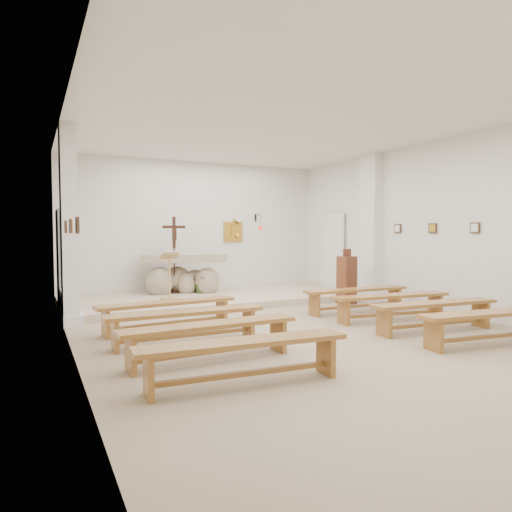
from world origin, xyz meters
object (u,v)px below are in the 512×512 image
altar (183,276)px  donation_pedestal (347,279)px  bench_right_third (435,309)px  bench_right_fourth (490,320)px  bench_left_front (168,309)px  bench_right_front (356,294)px  bench_left_second (186,319)px  bench_left_third (211,333)px  crucifix_stand (174,249)px  bench_right_second (391,301)px  bench_left_fourth (244,351)px  lectern (170,276)px

altar → donation_pedestal: (3.13, -2.42, 0.00)m
bench_right_third → bench_right_fourth: bearing=-85.1°
bench_left_front → bench_right_front: size_ratio=1.01×
donation_pedestal → bench_right_third: bearing=-106.0°
donation_pedestal → bench_left_front: size_ratio=0.53×
bench_left_second → bench_left_third: same height
bench_left_third → bench_right_front: bearing=24.6°
altar → bench_left_third: 5.62m
bench_left_third → crucifix_stand: bearing=75.8°
altar → crucifix_stand: crucifix_stand is taller
bench_right_second → bench_right_fourth: size_ratio=1.00×
altar → bench_left_second: 4.65m
bench_left_front → bench_left_third: bearing=-95.0°
bench_left_fourth → bench_right_fourth: size_ratio=1.00×
lectern → bench_right_front: bearing=-39.1°
bench_right_front → lectern: bearing=144.6°
bench_right_front → bench_left_fourth: bearing=-141.0°
bench_left_front → bench_left_second: same height
bench_right_second → donation_pedestal: bearing=81.6°
bench_left_fourth → bench_right_fourth: (3.92, 0.00, 0.00)m
bench_left_front → bench_right_third: bearing=-32.2°
altar → donation_pedestal: donation_pedestal is taller
bench_right_second → bench_right_third: (0.00, -1.01, 0.00)m
lectern → bench_right_front: lectern is taller
bench_left_third → bench_left_second: bearing=87.4°
altar → crucifix_stand: bearing=-162.5°
crucifix_stand → bench_left_fourth: (-1.11, -6.46, -0.86)m
bench_right_front → bench_left_third: 4.41m
bench_right_front → bench_left_third: same height
donation_pedestal → bench_left_third: (-4.46, -3.04, -0.18)m
donation_pedestal → bench_right_fourth: donation_pedestal is taller
altar → bench_right_second: bearing=-45.4°
bench_right_second → bench_right_front: bearing=96.5°
lectern → bench_left_front: size_ratio=0.46×
crucifix_stand → bench_right_fourth: bearing=-65.4°
bench_left_second → bench_right_second: 3.92m
bench_left_second → crucifix_stand: bearing=76.5°
donation_pedestal → altar: bearing=136.3°
lectern → bench_right_second: 4.70m
donation_pedestal → bench_left_third: bearing=-151.7°
bench_left_front → bench_right_fourth: (3.92, -3.03, 0.00)m
altar → bench_right_second: (2.59, -4.45, -0.18)m
crucifix_stand → bench_right_front: crucifix_stand is taller
donation_pedestal → bench_right_second: donation_pedestal is taller
lectern → bench_right_third: (3.21, -4.42, -0.31)m
crucifix_stand → bench_left_second: bearing=-103.0°
bench_left_second → bench_left_third: size_ratio=1.00×
lectern → bench_left_front: (-0.71, -2.41, -0.31)m
bench_left_fourth → lectern: bearing=86.5°
bench_right_fourth → lectern: bearing=127.5°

